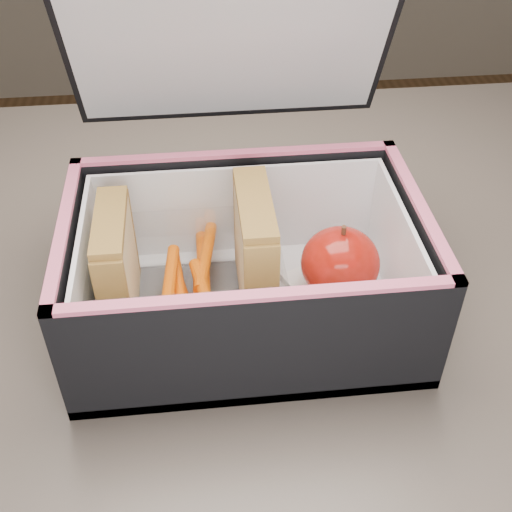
{
  "coord_description": "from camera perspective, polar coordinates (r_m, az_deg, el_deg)",
  "views": [
    {
      "loc": [
        -0.1,
        -0.48,
        1.18
      ],
      "look_at": [
        -0.05,
        -0.04,
        0.81
      ],
      "focal_mm": 45.0,
      "sensor_mm": 36.0,
      "label": 1
    }
  ],
  "objects": [
    {
      "name": "red_apple",
      "position": [
        0.58,
        7.49,
        -0.64
      ],
      "size": [
        0.09,
        0.09,
        0.08
      ],
      "rotation": [
        0.0,
        0.0,
        -0.41
      ],
      "color": "maroon",
      "rests_on": "paper_napkin"
    },
    {
      "name": "sandwich_left",
      "position": [
        0.57,
        -12.23,
        -0.82
      ],
      "size": [
        0.03,
        0.09,
        0.1
      ],
      "color": "tan",
      "rests_on": "plastic_tub"
    },
    {
      "name": "carrot_sticks",
      "position": [
        0.58,
        -5.93,
        -3.22
      ],
      "size": [
        0.06,
        0.15,
        0.03
      ],
      "color": "orange",
      "rests_on": "plastic_tub"
    },
    {
      "name": "plastic_tub",
      "position": [
        0.58,
        -6.04,
        -1.93
      ],
      "size": [
        0.16,
        0.12,
        0.07
      ],
      "primitive_type": null,
      "color": "white",
      "rests_on": "lunch_bag"
    },
    {
      "name": "sandwich_right",
      "position": [
        0.56,
        -0.09,
        0.37
      ],
      "size": [
        0.03,
        0.1,
        0.11
      ],
      "color": "tan",
      "rests_on": "plastic_tub"
    },
    {
      "name": "kitchen_table",
      "position": [
        0.71,
        3.75,
        -6.9
      ],
      "size": [
        1.2,
        0.8,
        0.75
      ],
      "color": "brown",
      "rests_on": "ground"
    },
    {
      "name": "paper_napkin",
      "position": [
        0.61,
        7.21,
        -2.9
      ],
      "size": [
        0.1,
        0.1,
        0.01
      ],
      "primitive_type": "cube",
      "rotation": [
        0.0,
        0.0,
        0.4
      ],
      "color": "white",
      "rests_on": "lunch_bag"
    },
    {
      "name": "lunch_bag",
      "position": [
        0.56,
        -0.96,
        -0.28
      ],
      "size": [
        0.3,
        0.29,
        0.29
      ],
      "color": "black",
      "rests_on": "kitchen_table"
    }
  ]
}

